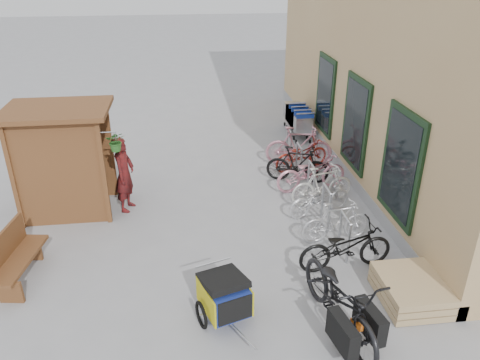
{
  "coord_description": "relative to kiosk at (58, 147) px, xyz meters",
  "views": [
    {
      "loc": [
        -0.6,
        -7.18,
        5.26
      ],
      "look_at": [
        0.5,
        1.5,
        1.0
      ],
      "focal_mm": 35.0,
      "sensor_mm": 36.0,
      "label": 1
    }
  ],
  "objects": [
    {
      "name": "person_kiosk",
      "position": [
        1.32,
        -0.08,
        -0.69
      ],
      "size": [
        0.57,
        0.72,
        1.72
      ],
      "primitive_type": "imported",
      "rotation": [
        0.0,
        0.0,
        1.28
      ],
      "color": "maroon",
      "rests_on": "ground"
    },
    {
      "name": "building",
      "position": [
        9.77,
        2.03,
        1.94
      ],
      "size": [
        6.07,
        13.0,
        7.0
      ],
      "color": "tan",
      "rests_on": "ground"
    },
    {
      "name": "bike_7",
      "position": [
        5.75,
        1.86,
        -1.01
      ],
      "size": [
        1.87,
        0.78,
        1.09
      ],
      "primitive_type": "imported",
      "rotation": [
        0.0,
        0.0,
        1.42
      ],
      "color": "pink",
      "rests_on": "ground"
    },
    {
      "name": "bike_3",
      "position": [
        5.75,
        -0.37,
        -1.09
      ],
      "size": [
        1.6,
        0.75,
        0.93
      ],
      "primitive_type": "imported",
      "rotation": [
        0.0,
        0.0,
        1.79
      ],
      "color": "white",
      "rests_on": "ground"
    },
    {
      "name": "bike_0",
      "position": [
        5.47,
        -2.86,
        -1.09
      ],
      "size": [
        1.82,
        0.77,
        0.93
      ],
      "primitive_type": "imported",
      "rotation": [
        0.0,
        0.0,
        1.66
      ],
      "color": "black",
      "rests_on": "ground"
    },
    {
      "name": "ground",
      "position": [
        3.28,
        -2.47,
        -1.55
      ],
      "size": [
        80.0,
        80.0,
        0.0
      ],
      "primitive_type": "plane",
      "color": "#969698"
    },
    {
      "name": "bench",
      "position": [
        -0.4,
        -2.47,
        -1.06
      ],
      "size": [
        0.69,
        1.58,
        0.97
      ],
      "rotation": [
        0.0,
        0.0,
        -0.15
      ],
      "color": "brown",
      "rests_on": "ground"
    },
    {
      "name": "shopping_carts",
      "position": [
        6.28,
        4.2,
        -0.97
      ],
      "size": [
        0.56,
        1.89,
        1.01
      ],
      "color": "silver",
      "rests_on": "ground"
    },
    {
      "name": "child_trailer",
      "position": [
        3.16,
        -3.91,
        -1.08
      ],
      "size": [
        0.94,
        1.46,
        0.84
      ],
      "rotation": [
        0.0,
        0.0,
        0.32
      ],
      "color": "navy",
      "rests_on": "ground"
    },
    {
      "name": "cargo_bike",
      "position": [
        4.88,
        -4.36,
        -0.98
      ],
      "size": [
        1.16,
        2.3,
        1.16
      ],
      "rotation": [
        0.0,
        0.0,
        0.19
      ],
      "color": "black",
      "rests_on": "ground"
    },
    {
      "name": "bike_5",
      "position": [
        5.46,
        0.81,
        -1.08
      ],
      "size": [
        1.64,
        0.92,
        0.95
      ],
      "primitive_type": "imported",
      "rotation": [
        0.0,
        0.0,
        1.25
      ],
      "color": "black",
      "rests_on": "ground"
    },
    {
      "name": "bike_6",
      "position": [
        5.75,
        1.55,
        -1.14
      ],
      "size": [
        1.68,
        1.04,
        0.83
      ],
      "primitive_type": "imported",
      "rotation": [
        0.0,
        0.0,
        1.91
      ],
      "color": "#A0291D",
      "rests_on": "ground"
    },
    {
      "name": "kiosk",
      "position": [
        0.0,
        0.0,
        0.0
      ],
      "size": [
        2.49,
        1.65,
        2.4
      ],
      "color": "brown",
      "rests_on": "ground"
    },
    {
      "name": "bike_rack",
      "position": [
        5.58,
        -0.07,
        -1.04
      ],
      "size": [
        0.05,
        5.35,
        0.86
      ],
      "color": "#A5A8AD",
      "rests_on": "ground"
    },
    {
      "name": "bike_4",
      "position": [
        5.69,
        0.33,
        -1.08
      ],
      "size": [
        1.87,
        0.91,
        0.94
      ],
      "primitive_type": "imported",
      "rotation": [
        0.0,
        0.0,
        1.74
      ],
      "color": "pink",
      "rests_on": "ground"
    },
    {
      "name": "bike_2",
      "position": [
        5.57,
        -0.86,
        -1.15
      ],
      "size": [
        1.6,
        0.96,
        0.8
      ],
      "primitive_type": "imported",
      "rotation": [
        0.0,
        0.0,
        1.87
      ],
      "color": "silver",
      "rests_on": "ground"
    },
    {
      "name": "bike_1",
      "position": [
        5.6,
        -1.96,
        -1.11
      ],
      "size": [
        1.51,
        0.57,
        0.89
      ],
      "primitive_type": "imported",
      "rotation": [
        0.0,
        0.0,
        1.68
      ],
      "color": "silver",
      "rests_on": "ground"
    },
    {
      "name": "pallet_stack",
      "position": [
        6.28,
        -3.87,
        -1.34
      ],
      "size": [
        1.0,
        1.2,
        0.4
      ],
      "color": "tan",
      "rests_on": "ground"
    }
  ]
}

